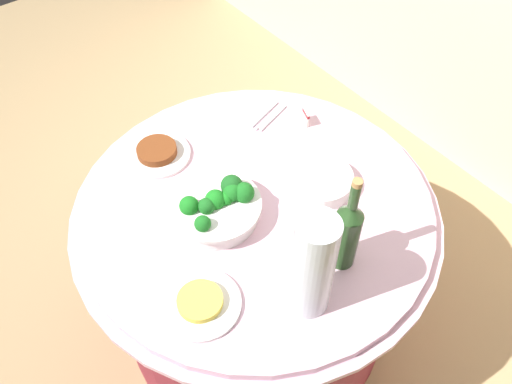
% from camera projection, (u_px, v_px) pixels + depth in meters
% --- Properties ---
extents(ground_plane, '(6.00, 6.00, 0.00)m').
position_uv_depth(ground_plane, '(256.00, 315.00, 2.23)').
color(ground_plane, tan).
extents(buffet_table, '(1.16, 1.16, 0.74)m').
position_uv_depth(buffet_table, '(256.00, 266.00, 1.94)').
color(buffet_table, maroon).
rests_on(buffet_table, ground_plane).
extents(broccoli_bowl, '(0.28, 0.28, 0.12)m').
position_uv_depth(broccoli_bowl, '(217.00, 206.00, 1.60)').
color(broccoli_bowl, white).
rests_on(broccoli_bowl, buffet_table).
extents(plate_stack, '(0.21, 0.21, 0.05)m').
position_uv_depth(plate_stack, '(320.00, 181.00, 1.69)').
color(plate_stack, white).
rests_on(plate_stack, buffet_table).
extents(wine_bottle, '(0.07, 0.07, 0.34)m').
position_uv_depth(wine_bottle, '(347.00, 232.00, 1.43)').
color(wine_bottle, '#25441F').
rests_on(wine_bottle, buffet_table).
extents(decorative_fruit_vase, '(0.11, 0.11, 0.34)m').
position_uv_depth(decorative_fruit_vase, '(312.00, 271.00, 1.33)').
color(decorative_fruit_vase, silver).
rests_on(decorative_fruit_vase, buffet_table).
extents(serving_tongs, '(0.09, 0.17, 0.01)m').
position_uv_depth(serving_tongs, '(268.00, 117.00, 1.92)').
color(serving_tongs, silver).
rests_on(serving_tongs, buffet_table).
extents(food_plate_stir_fry, '(0.22, 0.22, 0.04)m').
position_uv_depth(food_plate_stir_fry, '(157.00, 153.00, 1.79)').
color(food_plate_stir_fry, white).
rests_on(food_plate_stir_fry, buffet_table).
extents(food_plate_fried_egg, '(0.22, 0.22, 0.03)m').
position_uv_depth(food_plate_fried_egg, '(200.00, 303.00, 1.43)').
color(food_plate_fried_egg, white).
rests_on(food_plate_fried_egg, buffet_table).
extents(label_placard_front, '(0.05, 0.03, 0.05)m').
position_uv_depth(label_placard_front, '(306.00, 117.00, 1.88)').
color(label_placard_front, white).
rests_on(label_placard_front, buffet_table).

